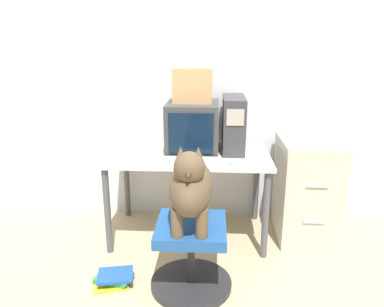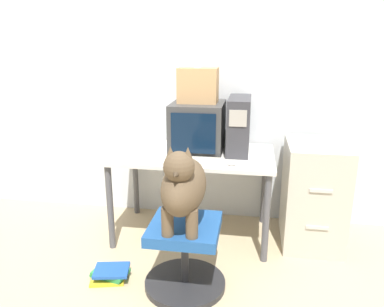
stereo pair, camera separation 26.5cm
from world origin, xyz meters
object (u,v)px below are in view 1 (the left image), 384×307
Objects in this scene: office_chair at (191,254)px; cardboard_box at (193,85)px; book_stack_floor at (114,278)px; dog at (191,185)px; filing_cabinet at (306,189)px; crt_monitor at (193,127)px; keyboard at (190,161)px; pc_tower at (233,124)px.

office_chair is 1.77× the size of cardboard_box.
book_stack_floor is (-0.52, -0.01, -0.20)m from office_chair.
dog reaches higher than book_stack_floor.
office_chair is 0.65× the size of filing_cabinet.
keyboard is at bearing -90.63° from crt_monitor.
pc_tower is at bearing 70.43° from office_chair.
office_chair is at bearing -87.43° from cardboard_box.
filing_cabinet is 2.71× the size of cardboard_box.
keyboard is at bearing -132.41° from pc_tower.
filing_cabinet is 2.84× the size of book_stack_floor.
dog is (0.04, -0.49, 0.01)m from keyboard.
office_chair is (0.04, -0.46, -0.49)m from keyboard.
pc_tower reaches higher than crt_monitor.
cardboard_box is (0.00, 0.35, 0.51)m from keyboard.
filing_cabinet reaches higher than keyboard.
crt_monitor reaches higher than office_chair.
pc_tower reaches higher than keyboard.
cardboard_box is at bearing 92.57° from office_chair.
keyboard is 1.57× the size of cardboard_box.
filing_cabinet is 1.25m from cardboard_box.
pc_tower reaches higher than filing_cabinet.
office_chair is at bearing 90.00° from dog.
keyboard is 1.64× the size of book_stack_floor.
crt_monitor reaches higher than book_stack_floor.
filing_cabinet reaches higher than office_chair.
office_chair is at bearing -109.57° from pc_tower.
pc_tower is 0.84× the size of dog.
cardboard_box is at bearing 90.00° from crt_monitor.
dog is 0.68× the size of filing_cabinet.
book_stack_floor is at bearing -121.23° from crt_monitor.
filing_cabinet is (0.61, -0.06, -0.52)m from pc_tower.
pc_tower is 1.11m from office_chair.
dog is at bearing -3.24° from book_stack_floor.
dog is at bearing -138.54° from filing_cabinet.
crt_monitor is 1.02× the size of pc_tower.
pc_tower is 1.54× the size of cardboard_box.
crt_monitor is 1.58× the size of cardboard_box.
dog is at bearing -108.81° from pc_tower.
filing_cabinet is (0.90, 0.79, -0.32)m from dog.
pc_tower is at bearing 45.30° from book_stack_floor.
filing_cabinet reaches higher than book_stack_floor.
office_chair is at bearing -139.85° from filing_cabinet.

